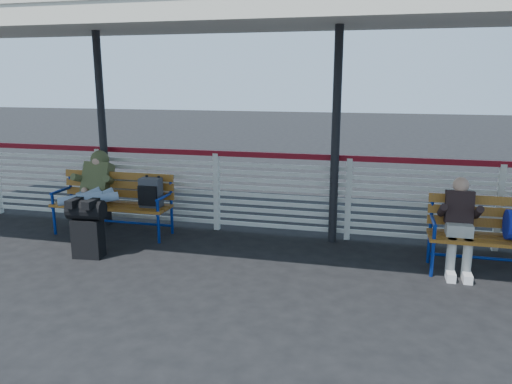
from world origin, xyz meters
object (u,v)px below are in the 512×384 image
(companion_person, at_px, (459,224))
(traveler_man, at_px, (91,194))
(luggage_stack, at_px, (87,226))
(bench_left, at_px, (124,196))

(companion_person, bearing_deg, traveler_man, 179.56)
(luggage_stack, bearing_deg, traveler_man, 111.07)
(luggage_stack, xyz_separation_m, bench_left, (-0.03, 1.04, 0.16))
(bench_left, bearing_deg, luggage_stack, -88.56)
(traveler_man, distance_m, companion_person, 4.97)
(bench_left, relative_size, traveler_man, 1.10)
(bench_left, xyz_separation_m, traveler_man, (-0.32, -0.35, 0.10))
(bench_left, bearing_deg, traveler_man, -132.43)
(luggage_stack, xyz_separation_m, traveler_man, (-0.35, 0.69, 0.26))
(traveler_man, bearing_deg, bench_left, 47.57)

